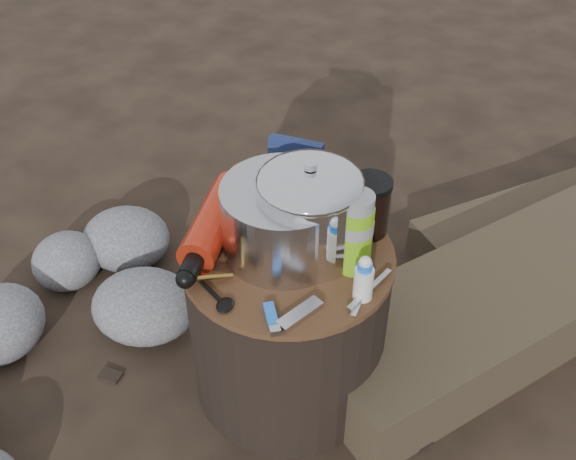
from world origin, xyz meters
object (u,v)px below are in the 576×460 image
(stump, at_px, (288,321))
(camping_pot, at_px, (309,211))
(travel_mug, at_px, (369,207))
(fuel_bottle, at_px, (214,221))
(thermos, at_px, (355,233))

(stump, relative_size, camping_pot, 2.13)
(travel_mug, bearing_deg, fuel_bottle, -160.02)
(camping_pot, height_order, fuel_bottle, camping_pot)
(camping_pot, bearing_deg, fuel_bottle, -175.99)
(stump, relative_size, travel_mug, 3.45)
(fuel_bottle, xyz_separation_m, travel_mug, (0.31, 0.11, 0.03))
(travel_mug, bearing_deg, thermos, -92.59)
(stump, distance_m, thermos, 0.33)
(fuel_bottle, height_order, thermos, thermos)
(fuel_bottle, bearing_deg, travel_mug, 16.28)
(thermos, relative_size, travel_mug, 1.37)
(thermos, bearing_deg, travel_mug, 87.41)
(camping_pot, relative_size, travel_mug, 1.62)
(camping_pot, xyz_separation_m, travel_mug, (0.11, 0.10, -0.04))
(stump, height_order, camping_pot, camping_pot)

